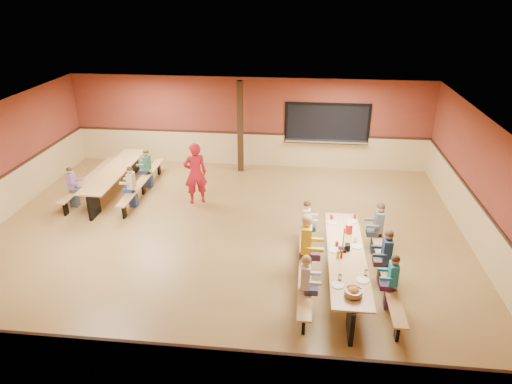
# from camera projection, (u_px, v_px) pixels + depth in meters

# --- Properties ---
(ground) EXTENTS (12.00, 12.00, 0.00)m
(ground) POSITION_uv_depth(u_px,v_px,m) (224.00, 236.00, 11.39)
(ground) COLOR brown
(ground) RESTS_ON ground
(room_envelope) EXTENTS (12.04, 10.04, 3.02)m
(room_envelope) POSITION_uv_depth(u_px,v_px,m) (224.00, 212.00, 11.10)
(room_envelope) COLOR brown
(room_envelope) RESTS_ON ground
(kitchen_pass_through) EXTENTS (2.78, 0.28, 1.38)m
(kitchen_pass_through) POSITION_uv_depth(u_px,v_px,m) (327.00, 125.00, 14.98)
(kitchen_pass_through) COLOR black
(kitchen_pass_through) RESTS_ON ground
(structural_post) EXTENTS (0.18, 0.18, 3.00)m
(structural_post) POSITION_uv_depth(u_px,v_px,m) (240.00, 127.00, 14.75)
(structural_post) COLOR black
(structural_post) RESTS_ON ground
(cafeteria_table_main) EXTENTS (1.91, 3.70, 0.74)m
(cafeteria_table_main) POSITION_uv_depth(u_px,v_px,m) (345.00, 262.00, 9.40)
(cafeteria_table_main) COLOR #B78448
(cafeteria_table_main) RESTS_ON ground
(cafeteria_table_second) EXTENTS (1.91, 3.70, 0.74)m
(cafeteria_table_second) POSITION_uv_depth(u_px,v_px,m) (115.00, 176.00, 13.56)
(cafeteria_table_second) COLOR #B78448
(cafeteria_table_second) RESTS_ON ground
(seated_child_white_left) EXTENTS (0.38, 0.31, 1.22)m
(seated_child_white_left) POSITION_uv_depth(u_px,v_px,m) (305.00, 284.00, 8.58)
(seated_child_white_left) COLOR silver
(seated_child_white_left) RESTS_ON ground
(seated_adult_yellow) EXTENTS (0.47, 0.39, 1.43)m
(seated_adult_yellow) POSITION_uv_depth(u_px,v_px,m) (306.00, 246.00, 9.63)
(seated_adult_yellow) COLOR yellow
(seated_adult_yellow) RESTS_ON ground
(seated_child_grey_left) EXTENTS (0.35, 0.29, 1.17)m
(seated_child_grey_left) POSITION_uv_depth(u_px,v_px,m) (306.00, 224.00, 10.75)
(seated_child_grey_left) COLOR silver
(seated_child_grey_left) RESTS_ON ground
(seated_child_teal_right) EXTENTS (0.35, 0.29, 1.17)m
(seated_child_teal_right) POSITION_uv_depth(u_px,v_px,m) (392.00, 282.00, 8.68)
(seated_child_teal_right) COLOR teal
(seated_child_teal_right) RESTS_ON ground
(seated_child_navy_right) EXTENTS (0.38, 0.31, 1.24)m
(seated_child_navy_right) POSITION_uv_depth(u_px,v_px,m) (386.00, 257.00, 9.40)
(seated_child_navy_right) COLOR navy
(seated_child_navy_right) RESTS_ON ground
(seated_child_char_right) EXTENTS (0.39, 0.32, 1.25)m
(seated_child_char_right) POSITION_uv_depth(u_px,v_px,m) (378.00, 229.00, 10.48)
(seated_child_char_right) COLOR #575F62
(seated_child_char_right) RESTS_ON ground
(seated_child_purple_sec) EXTENTS (0.34, 0.28, 1.16)m
(seated_child_purple_sec) POSITION_uv_depth(u_px,v_px,m) (72.00, 187.00, 12.70)
(seated_child_purple_sec) COLOR #875A8E
(seated_child_purple_sec) RESTS_ON ground
(seated_child_green_sec) EXTENTS (0.36, 0.30, 1.19)m
(seated_child_green_sec) POSITION_uv_depth(u_px,v_px,m) (148.00, 169.00, 13.91)
(seated_child_green_sec) COLOR #327458
(seated_child_green_sec) RESTS_ON ground
(seated_child_tan_sec) EXTENTS (0.36, 0.29, 1.18)m
(seated_child_tan_sec) POSITION_uv_depth(u_px,v_px,m) (132.00, 187.00, 12.69)
(seated_child_tan_sec) COLOR #BBB298
(seated_child_tan_sec) RESTS_ON ground
(standing_woman) EXTENTS (0.77, 0.65, 1.79)m
(standing_woman) POSITION_uv_depth(u_px,v_px,m) (195.00, 173.00, 12.79)
(standing_woman) COLOR #B31421
(standing_woman) RESTS_ON ground
(punch_pitcher) EXTENTS (0.16, 0.16, 0.22)m
(punch_pitcher) POSITION_uv_depth(u_px,v_px,m) (349.00, 229.00, 10.02)
(punch_pitcher) COLOR red
(punch_pitcher) RESTS_ON cafeteria_table_main
(chip_bowl) EXTENTS (0.32, 0.32, 0.15)m
(chip_bowl) POSITION_uv_depth(u_px,v_px,m) (353.00, 292.00, 8.03)
(chip_bowl) COLOR orange
(chip_bowl) RESTS_ON cafeteria_table_main
(napkin_dispenser) EXTENTS (0.10, 0.14, 0.13)m
(napkin_dispenser) POSITION_uv_depth(u_px,v_px,m) (347.00, 247.00, 9.41)
(napkin_dispenser) COLOR black
(napkin_dispenser) RESTS_ON cafeteria_table_main
(condiment_mustard) EXTENTS (0.06, 0.06, 0.17)m
(condiment_mustard) POSITION_uv_depth(u_px,v_px,m) (338.00, 254.00, 9.13)
(condiment_mustard) COLOR yellow
(condiment_mustard) RESTS_ON cafeteria_table_main
(condiment_ketchup) EXTENTS (0.06, 0.06, 0.17)m
(condiment_ketchup) POSITION_uv_depth(u_px,v_px,m) (342.00, 254.00, 9.13)
(condiment_ketchup) COLOR #B2140F
(condiment_ketchup) RESTS_ON cafeteria_table_main
(table_paddle) EXTENTS (0.16, 0.16, 0.56)m
(table_paddle) POSITION_uv_depth(u_px,v_px,m) (343.00, 245.00, 9.35)
(table_paddle) COLOR black
(table_paddle) RESTS_ON cafeteria_table_main
(place_settings) EXTENTS (0.65, 3.30, 0.11)m
(place_settings) POSITION_uv_depth(u_px,v_px,m) (347.00, 251.00, 9.28)
(place_settings) COLOR beige
(place_settings) RESTS_ON cafeteria_table_main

